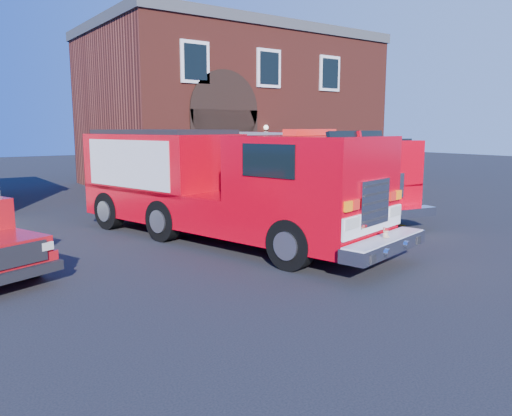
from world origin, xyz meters
TOP-DOWN VIEW (x-y plane):
  - ground at (0.00, 0.00)m, footprint 100.00×100.00m
  - parking_stripe_near at (6.50, 1.00)m, footprint 0.12×3.00m
  - parking_stripe_mid at (6.50, 4.00)m, footprint 0.12×3.00m
  - parking_stripe_far at (6.50, 7.00)m, footprint 0.12×3.00m
  - fire_station at (8.99, 13.98)m, footprint 15.20×10.20m
  - fire_engine at (0.52, 1.34)m, footprint 5.22×10.63m
  - secondary_truck at (6.15, 3.67)m, footprint 4.46×9.65m

SIDE VIEW (x-z plane):
  - ground at x=0.00m, z-range 0.00..0.00m
  - parking_stripe_near at x=6.50m, z-range 0.00..0.01m
  - parking_stripe_mid at x=6.50m, z-range 0.00..0.01m
  - parking_stripe_far at x=6.50m, z-range 0.00..0.01m
  - fire_engine at x=0.52m, z-range 0.06..3.21m
  - secondary_truck at x=6.15m, z-range 0.14..3.15m
  - fire_station at x=8.99m, z-range 0.03..8.48m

